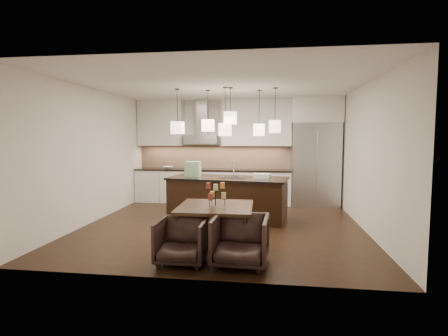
# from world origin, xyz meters

# --- Properties ---
(floor) EXTENTS (5.50, 5.50, 0.02)m
(floor) POSITION_xyz_m (0.00, 0.00, -0.01)
(floor) COLOR black
(floor) RESTS_ON ground
(ceiling) EXTENTS (5.50, 5.50, 0.02)m
(ceiling) POSITION_xyz_m (0.00, 0.00, 2.81)
(ceiling) COLOR white
(ceiling) RESTS_ON wall_back
(wall_back) EXTENTS (5.50, 0.02, 2.80)m
(wall_back) POSITION_xyz_m (0.00, 2.76, 1.40)
(wall_back) COLOR silver
(wall_back) RESTS_ON ground
(wall_front) EXTENTS (5.50, 0.02, 2.80)m
(wall_front) POSITION_xyz_m (0.00, -2.76, 1.40)
(wall_front) COLOR silver
(wall_front) RESTS_ON ground
(wall_left) EXTENTS (0.02, 5.50, 2.80)m
(wall_left) POSITION_xyz_m (-2.76, 0.00, 1.40)
(wall_left) COLOR silver
(wall_left) RESTS_ON ground
(wall_right) EXTENTS (0.02, 5.50, 2.80)m
(wall_right) POSITION_xyz_m (2.76, 0.00, 1.40)
(wall_right) COLOR silver
(wall_right) RESTS_ON ground
(refrigerator) EXTENTS (1.20, 0.72, 2.15)m
(refrigerator) POSITION_xyz_m (2.10, 2.38, 1.07)
(refrigerator) COLOR #B7B7BA
(refrigerator) RESTS_ON floor
(fridge_panel) EXTENTS (1.26, 0.72, 0.65)m
(fridge_panel) POSITION_xyz_m (2.10, 2.38, 2.47)
(fridge_panel) COLOR silver
(fridge_panel) RESTS_ON refrigerator
(lower_cabinets) EXTENTS (4.21, 0.62, 0.88)m
(lower_cabinets) POSITION_xyz_m (-0.62, 2.43, 0.44)
(lower_cabinets) COLOR silver
(lower_cabinets) RESTS_ON floor
(countertop) EXTENTS (4.21, 0.66, 0.04)m
(countertop) POSITION_xyz_m (-0.62, 2.43, 0.90)
(countertop) COLOR black
(countertop) RESTS_ON lower_cabinets
(backsplash) EXTENTS (4.21, 0.02, 0.63)m
(backsplash) POSITION_xyz_m (-0.62, 2.73, 1.24)
(backsplash) COLOR tan
(backsplash) RESTS_ON countertop
(upper_cab_left) EXTENTS (1.25, 0.35, 1.25)m
(upper_cab_left) POSITION_xyz_m (-2.10, 2.57, 2.17)
(upper_cab_left) COLOR silver
(upper_cab_left) RESTS_ON wall_back
(upper_cab_right) EXTENTS (1.85, 0.35, 1.25)m
(upper_cab_right) POSITION_xyz_m (0.55, 2.57, 2.17)
(upper_cab_right) COLOR silver
(upper_cab_right) RESTS_ON wall_back
(hood_canopy) EXTENTS (0.90, 0.52, 0.24)m
(hood_canopy) POSITION_xyz_m (-0.93, 2.48, 1.72)
(hood_canopy) COLOR #B7B7BA
(hood_canopy) RESTS_ON wall_back
(hood_chimney) EXTENTS (0.30, 0.28, 0.96)m
(hood_chimney) POSITION_xyz_m (-0.93, 2.59, 2.32)
(hood_chimney) COLOR #B7B7BA
(hood_chimney) RESTS_ON hood_canopy
(fruit_bowl) EXTENTS (0.33, 0.33, 0.06)m
(fruit_bowl) POSITION_xyz_m (-1.85, 2.38, 0.95)
(fruit_bowl) COLOR silver
(fruit_bowl) RESTS_ON countertop
(island_body) EXTENTS (2.60, 1.36, 0.87)m
(island_body) POSITION_xyz_m (0.03, 0.58, 0.44)
(island_body) COLOR black
(island_body) RESTS_ON floor
(island_top) EXTENTS (2.69, 1.45, 0.04)m
(island_top) POSITION_xyz_m (0.03, 0.58, 0.89)
(island_top) COLOR black
(island_top) RESTS_ON island_body
(faucet) EXTENTS (0.13, 0.25, 0.38)m
(faucet) POSITION_xyz_m (0.15, 0.67, 1.10)
(faucet) COLOR silver
(faucet) RESTS_ON island_top
(tote_bag) EXTENTS (0.36, 0.23, 0.34)m
(tote_bag) POSITION_xyz_m (-0.76, 0.63, 1.08)
(tote_bag) COLOR #1D6733
(tote_bag) RESTS_ON island_top
(food_container) EXTENTS (0.37, 0.29, 0.10)m
(food_container) POSITION_xyz_m (0.77, 0.50, 0.96)
(food_container) COLOR silver
(food_container) RESTS_ON island_top
(dining_table) EXTENTS (1.20, 1.20, 0.70)m
(dining_table) POSITION_xyz_m (0.10, -1.49, 0.35)
(dining_table) COLOR black
(dining_table) RESTS_ON floor
(candelabra) EXTENTS (0.34, 0.34, 0.41)m
(candelabra) POSITION_xyz_m (0.10, -1.49, 0.90)
(candelabra) COLOR black
(candelabra) RESTS_ON dining_table
(candle_a) EXTENTS (0.07, 0.07, 0.09)m
(candle_a) POSITION_xyz_m (0.23, -1.49, 0.86)
(candle_a) COLOR beige
(candle_a) RESTS_ON candelabra
(candle_b) EXTENTS (0.07, 0.07, 0.09)m
(candle_b) POSITION_xyz_m (0.03, -1.38, 0.86)
(candle_b) COLOR orange
(candle_b) RESTS_ON candelabra
(candle_c) EXTENTS (0.07, 0.07, 0.09)m
(candle_c) POSITION_xyz_m (0.03, -1.60, 0.86)
(candle_c) COLOR maroon
(candle_c) RESTS_ON candelabra
(candle_d) EXTENTS (0.07, 0.07, 0.09)m
(candle_d) POSITION_xyz_m (0.20, -1.40, 1.01)
(candle_d) COLOR orange
(candle_d) RESTS_ON candelabra
(candle_e) EXTENTS (0.07, 0.07, 0.09)m
(candle_e) POSITION_xyz_m (-0.03, -1.48, 1.01)
(candle_e) COLOR maroon
(candle_e) RESTS_ON candelabra
(candle_f) EXTENTS (0.07, 0.07, 0.09)m
(candle_f) POSITION_xyz_m (0.12, -1.61, 1.01)
(candle_f) COLOR beige
(candle_f) RESTS_ON candelabra
(armchair_left) EXTENTS (0.69, 0.71, 0.64)m
(armchair_left) POSITION_xyz_m (-0.27, -2.20, 0.32)
(armchair_left) COLOR black
(armchair_left) RESTS_ON floor
(armchair_right) EXTENTS (0.79, 0.81, 0.71)m
(armchair_right) POSITION_xyz_m (0.56, -2.18, 0.35)
(armchair_right) COLOR black
(armchair_right) RESTS_ON floor
(pendant_a) EXTENTS (0.24, 0.24, 0.26)m
(pendant_a) POSITION_xyz_m (-1.02, 0.36, 1.98)
(pendant_a) COLOR beige
(pendant_a) RESTS_ON ceiling
(pendant_b) EXTENTS (0.24, 0.24, 0.26)m
(pendant_b) POSITION_xyz_m (-0.41, 0.64, 2.04)
(pendant_b) COLOR beige
(pendant_b) RESTS_ON ceiling
(pendant_c) EXTENTS (0.24, 0.24, 0.26)m
(pendant_c) POSITION_xyz_m (0.11, 0.32, 2.18)
(pendant_c) COLOR beige
(pendant_c) RESTS_ON ceiling
(pendant_d) EXTENTS (0.24, 0.24, 0.26)m
(pendant_d) POSITION_xyz_m (0.69, 0.80, 1.94)
(pendant_d) COLOR beige
(pendant_d) RESTS_ON ceiling
(pendant_e) EXTENTS (0.24, 0.24, 0.26)m
(pendant_e) POSITION_xyz_m (1.03, 0.48, 2.00)
(pendant_e) COLOR beige
(pendant_e) RESTS_ON ceiling
(pendant_f) EXTENTS (0.24, 0.24, 0.26)m
(pendant_f) POSITION_xyz_m (0.02, 0.24, 1.94)
(pendant_f) COLOR beige
(pendant_f) RESTS_ON ceiling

